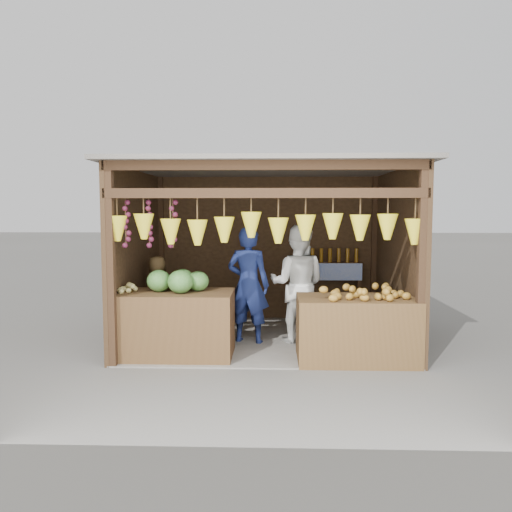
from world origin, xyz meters
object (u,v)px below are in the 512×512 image
(man_standing, at_px, (248,285))
(counter_right, at_px, (356,329))
(woman_standing, at_px, (297,284))
(counter_left, at_px, (177,325))
(vendor_seated, at_px, (157,288))

(man_standing, bearing_deg, counter_right, 163.77)
(woman_standing, bearing_deg, counter_left, 37.20)
(counter_right, bearing_deg, man_standing, 149.57)
(man_standing, relative_size, vendor_seated, 1.77)
(woman_standing, height_order, vendor_seated, woman_standing)
(man_standing, bearing_deg, woman_standing, -160.34)
(counter_right, bearing_deg, counter_left, 177.48)
(counter_left, bearing_deg, vendor_seated, 116.75)
(counter_left, distance_m, woman_standing, 1.91)
(counter_left, xyz_separation_m, man_standing, (0.93, 0.76, 0.43))
(counter_right, xyz_separation_m, man_standing, (-1.47, 0.86, 0.46))
(woman_standing, relative_size, vendor_seated, 1.79)
(counter_right, relative_size, man_standing, 0.88)
(man_standing, xyz_separation_m, vendor_seated, (-1.42, 0.22, -0.09))
(counter_left, height_order, counter_right, counter_left)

